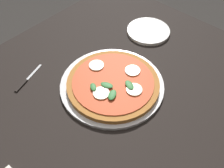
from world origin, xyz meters
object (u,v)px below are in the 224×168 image
at_px(serving_tray, 112,85).
at_px(knife, 26,81).
at_px(dining_table, 108,108).
at_px(pizza, 112,83).
at_px(plate_white, 148,31).

height_order(serving_tray, knife, serving_tray).
relative_size(dining_table, pizza, 3.67).
bearing_deg(dining_table, knife, 123.07).
bearing_deg(dining_table, serving_tray, 14.84).
bearing_deg(plate_white, serving_tray, -165.22).
height_order(pizza, plate_white, pizza).
distance_m(serving_tray, knife, 0.32).
xyz_separation_m(dining_table, pizza, (0.03, 0.00, 0.13)).
distance_m(dining_table, serving_tray, 0.11).
relative_size(pizza, knife, 2.23).
distance_m(pizza, knife, 0.32).
xyz_separation_m(serving_tray, pizza, (-0.00, -0.00, 0.02)).
bearing_deg(knife, plate_white, -16.69).
distance_m(dining_table, plate_white, 0.40).
height_order(dining_table, serving_tray, serving_tray).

